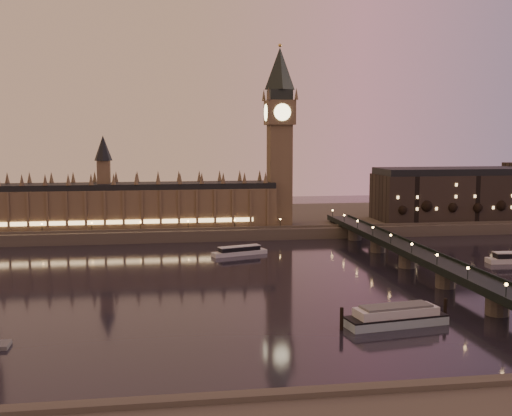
{
  "coord_description": "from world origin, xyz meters",
  "views": [
    {
      "loc": [
        -16.55,
        -245.76,
        58.15
      ],
      "look_at": [
        26.86,
        35.0,
        25.77
      ],
      "focal_mm": 45.0,
      "sensor_mm": 36.0,
      "label": 1
    }
  ],
  "objects": [
    {
      "name": "moored_barge",
      "position": [
        55.19,
        -63.04,
        2.86
      ],
      "size": [
        36.6,
        13.73,
        6.79
      ],
      "rotation": [
        0.0,
        0.0,
        0.15
      ],
      "color": "#98B4C1",
      "rests_on": "ground"
    },
    {
      "name": "palace_of_westminster",
      "position": [
        -40.12,
        120.99,
        21.71
      ],
      "size": [
        180.0,
        26.62,
        52.0
      ],
      "color": "brown",
      "rests_on": "ground"
    },
    {
      "name": "bare_tree_2",
      "position": [
        156.44,
        109.0,
        14.89
      ],
      "size": [
        5.86,
        5.86,
        11.92
      ],
      "color": "black",
      "rests_on": "ground"
    },
    {
      "name": "far_embankment",
      "position": [
        30.0,
        165.0,
        3.0
      ],
      "size": [
        560.0,
        130.0,
        6.0
      ],
      "primitive_type": "cube",
      "color": "#423D35",
      "rests_on": "ground"
    },
    {
      "name": "bare_tree_3",
      "position": [
        172.32,
        109.0,
        14.89
      ],
      "size": [
        5.86,
        5.86,
        11.92
      ],
      "color": "black",
      "rests_on": "ground"
    },
    {
      "name": "cruise_boat_a",
      "position": [
        22.51,
        59.82,
        1.96
      ],
      "size": [
        28.25,
        14.47,
        4.44
      ],
      "rotation": [
        0.0,
        0.0,
        0.32
      ],
      "color": "silver",
      "rests_on": "ground"
    },
    {
      "name": "bare_tree_1",
      "position": [
        140.55,
        109.0,
        14.89
      ],
      "size": [
        5.86,
        5.86,
        11.92
      ],
      "color": "black",
      "rests_on": "ground"
    },
    {
      "name": "ground",
      "position": [
        0.0,
        0.0,
        0.0
      ],
      "size": [
        700.0,
        700.0,
        0.0
      ],
      "primitive_type": "plane",
      "color": "black",
      "rests_on": "ground"
    },
    {
      "name": "big_ben",
      "position": [
        53.99,
        120.99,
        63.95
      ],
      "size": [
        17.68,
        17.68,
        104.0
      ],
      "color": "brown",
      "rests_on": "ground"
    },
    {
      "name": "westminster_bridge",
      "position": [
        91.61,
        0.0,
        5.52
      ],
      "size": [
        13.2,
        260.0,
        15.3
      ],
      "color": "black",
      "rests_on": "ground"
    },
    {
      "name": "bare_tree_0",
      "position": [
        124.66,
        109.0,
        14.89
      ],
      "size": [
        5.86,
        5.86,
        11.92
      ],
      "color": "black",
      "rests_on": "ground"
    },
    {
      "name": "city_block",
      "position": [
        194.94,
        130.93,
        22.24
      ],
      "size": [
        155.0,
        45.0,
        34.0
      ],
      "color": "black",
      "rests_on": "ground"
    },
    {
      "name": "bare_tree_4",
      "position": [
        188.21,
        109.0,
        14.89
      ],
      "size": [
        5.86,
        5.86,
        11.92
      ],
      "color": "black",
      "rests_on": "ground"
    }
  ]
}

